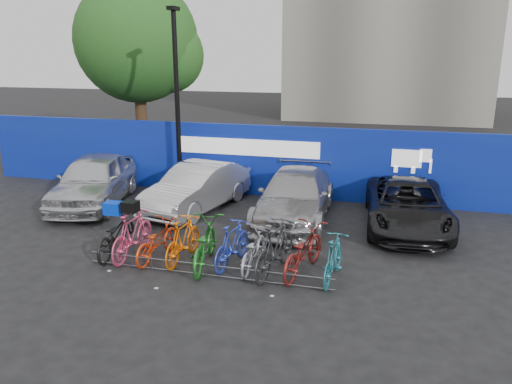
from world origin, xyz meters
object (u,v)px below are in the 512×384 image
at_px(lamppost, 177,98).
at_px(car_3, 407,205).
at_px(tree, 142,44).
at_px(bike_9, 333,259).
at_px(bike_rack, 206,270).
at_px(bike_5, 232,244).
at_px(bike_0, 116,234).
at_px(car_1, 197,187).
at_px(car_2, 295,196).
at_px(bike_8, 303,250).
at_px(bike_6, 253,249).
at_px(bike_2, 157,241).
at_px(bike_7, 275,248).
at_px(bike_3, 183,240).
at_px(bike_4, 204,244).
at_px(bike_1, 132,234).
at_px(car_0, 94,180).

bearing_deg(lamppost, car_3, -11.71).
height_order(tree, bike_9, tree).
xyz_separation_m(bike_rack, bike_5, (0.37, 0.75, 0.35)).
relative_size(car_3, bike_0, 2.41).
relative_size(tree, lamppost, 1.28).
bearing_deg(tree, car_1, -52.01).
height_order(car_2, bike_8, car_2).
relative_size(bike_5, bike_8, 0.84).
bearing_deg(car_3, bike_6, -136.00).
xyz_separation_m(tree, bike_0, (4.24, -10.03, -4.56)).
bearing_deg(bike_2, bike_6, -171.33).
bearing_deg(car_1, bike_0, -85.73).
distance_m(bike_rack, bike_7, 1.58).
relative_size(bike_3, bike_4, 0.85).
bearing_deg(bike_8, bike_9, 176.99).
relative_size(car_3, bike_8, 2.30).
height_order(bike_3, bike_6, bike_3).
distance_m(bike_3, bike_9, 3.49).
bearing_deg(car_2, bike_0, -136.62).
distance_m(car_1, bike_6, 4.76).
height_order(lamppost, car_1, lamppost).
distance_m(tree, bike_0, 11.80).
height_order(bike_0, bike_2, bike_0).
distance_m(bike_2, bike_9, 4.14).
bearing_deg(bike_5, car_3, -127.05).
bearing_deg(bike_7, car_2, -74.28).
xyz_separation_m(car_1, bike_4, (1.75, -4.00, -0.16)).
bearing_deg(bike_5, bike_9, -175.77).
height_order(lamppost, car_2, lamppost).
xyz_separation_m(bike_0, bike_4, (2.31, -0.11, 0.03)).
distance_m(bike_rack, bike_9, 2.76).
height_order(car_2, bike_0, car_2).
distance_m(car_3, bike_6, 5.05).
xyz_separation_m(car_1, bike_6, (2.84, -3.80, -0.26)).
bearing_deg(bike_rack, lamppost, 118.07).
bearing_deg(bike_1, bike_8, -177.08).
relative_size(bike_6, bike_7, 0.86).
distance_m(bike_0, bike_6, 3.41).
distance_m(lamppost, bike_9, 8.49).
xyz_separation_m(bike_3, bike_9, (3.49, -0.12, -0.03)).
relative_size(car_1, bike_9, 2.56).
bearing_deg(bike_0, bike_3, 175.75).
height_order(lamppost, car_0, lamppost).
height_order(bike_7, bike_8, bike_7).
bearing_deg(bike_4, bike_7, 172.73).
height_order(car_0, bike_6, car_0).
bearing_deg(bike_0, bike_6, 176.08).
xyz_separation_m(bike_rack, bike_8, (1.99, 0.74, 0.37)).
relative_size(car_2, bike_1, 2.57).
bearing_deg(lamppost, tree, 127.51).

